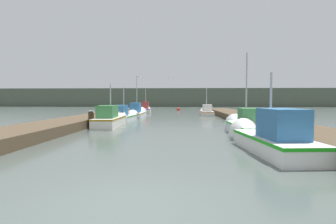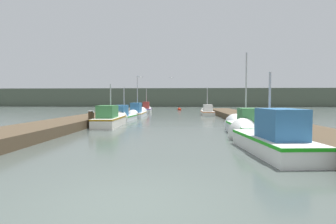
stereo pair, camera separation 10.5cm
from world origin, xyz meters
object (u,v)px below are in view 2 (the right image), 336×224
object	(u,v)px
fishing_boat_1	(244,126)
mooring_piling_2	(92,119)
channel_buoy	(179,109)
fishing_boat_3	(125,116)
mooring_piling_0	(91,119)
seagull_lead	(172,78)
fishing_boat_6	(146,109)
fishing_boat_0	(267,137)
mooring_piling_1	(212,110)
fishing_boat_4	(138,112)
seagull_1	(141,77)
fishing_boat_2	(111,119)
fishing_boat_5	(207,112)

from	to	relation	value
fishing_boat_1	mooring_piling_2	bearing A→B (deg)	159.23
channel_buoy	fishing_boat_3	bearing A→B (deg)	-102.04
mooring_piling_0	seagull_lead	size ratio (longest dim) A/B	2.06
fishing_boat_6	fishing_boat_0	bearing A→B (deg)	-78.04
mooring_piling_1	fishing_boat_4	bearing A→B (deg)	-141.76
fishing_boat_1	seagull_1	bearing A→B (deg)	123.98
mooring_piling_0	seagull_1	xyz separation A→B (m)	(2.01, 8.26, 3.45)
mooring_piling_1	channel_buoy	distance (m)	10.29
fishing_boat_3	fishing_boat_2	bearing A→B (deg)	-85.58
fishing_boat_6	seagull_1	xyz separation A→B (m)	(1.11, -12.13, 3.53)
channel_buoy	seagull_lead	size ratio (longest dim) A/B	1.98
mooring_piling_1	fishing_boat_2	bearing A→B (deg)	-117.95
mooring_piling_0	seagull_1	distance (m)	9.17
fishing_boat_1	mooring_piling_0	bearing A→B (deg)	164.31
fishing_boat_0	fishing_boat_2	distance (m)	11.97
fishing_boat_1	mooring_piling_2	size ratio (longest dim) A/B	5.15
fishing_boat_0	mooring_piling_1	size ratio (longest dim) A/B	5.62
fishing_boat_0	mooring_piling_0	size ratio (longest dim) A/B	4.76
mooring_piling_0	mooring_piling_2	world-z (taller)	mooring_piling_0
fishing_boat_3	channel_buoy	bearing A→B (deg)	82.13
fishing_boat_5	seagull_lead	xyz separation A→B (m)	(-4.22, -3.03, 3.90)
fishing_boat_6	mooring_piling_0	distance (m)	20.41
fishing_boat_3	channel_buoy	xyz separation A→B (m)	(4.67, 21.89, -0.23)
mooring_piling_0	channel_buoy	world-z (taller)	mooring_piling_0
fishing_boat_4	fishing_boat_6	world-z (taller)	fishing_boat_4
channel_buoy	seagull_1	world-z (taller)	seagull_1
fishing_boat_5	mooring_piling_1	distance (m)	3.77
fishing_boat_5	fishing_boat_2	bearing A→B (deg)	-120.27
seagull_1	fishing_boat_6	bearing A→B (deg)	-110.24
fishing_boat_6	seagull_1	distance (m)	12.68
fishing_boat_2	mooring_piling_2	xyz separation A→B (m)	(-1.19, -0.67, 0.01)
fishing_boat_2	mooring_piling_1	world-z (taller)	fishing_boat_2
fishing_boat_1	fishing_boat_2	distance (m)	9.47
seagull_lead	mooring_piling_0	bearing A→B (deg)	-124.11
mooring_piling_0	seagull_lead	bearing A→B (deg)	68.57
mooring_piling_1	mooring_piling_2	bearing A→B (deg)	-120.00
fishing_boat_5	fishing_boat_4	bearing A→B (deg)	-156.10
fishing_boat_5	seagull_1	distance (m)	10.60
fishing_boat_2	mooring_piling_1	distance (m)	19.52
fishing_boat_1	mooring_piling_1	size ratio (longest dim) A/B	5.35
channel_buoy	seagull_1	distance (m)	20.60
fishing_boat_1	seagull_1	world-z (taller)	fishing_boat_1
fishing_boat_6	mooring_piling_2	bearing A→B (deg)	-98.19
fishing_boat_4	channel_buoy	size ratio (longest dim) A/B	5.24
fishing_boat_0	seagull_1	world-z (taller)	seagull_1
fishing_boat_0	mooring_piling_2	bearing A→B (deg)	133.85
fishing_boat_2	fishing_boat_6	distance (m)	18.70
mooring_piling_2	seagull_lead	world-z (taller)	seagull_lead
fishing_boat_0	mooring_piling_2	world-z (taller)	fishing_boat_0
fishing_boat_5	mooring_piling_2	size ratio (longest dim) A/B	5.26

